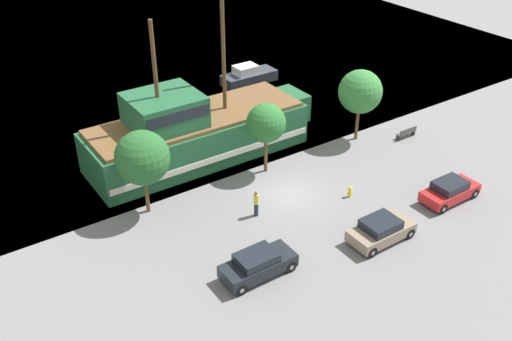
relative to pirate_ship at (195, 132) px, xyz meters
name	(u,v)px	position (x,y,z in m)	size (l,w,h in m)	color
ground_plane	(288,194)	(2.65, -7.72, -2.02)	(160.00, 160.00, 0.00)	slate
water_surface	(70,27)	(2.65, 36.28, -2.02)	(80.00, 80.00, 0.00)	#38667F
pirate_ship	(195,132)	(0.00, 0.00, 0.00)	(17.25, 5.44, 11.90)	#1E5633
moored_boat_dockside	(249,76)	(10.91, 9.57, -1.36)	(5.28, 2.02, 1.76)	#2D333D
parked_car_curb_front	(450,191)	(10.78, -14.14, -1.30)	(4.05, 1.78, 1.45)	#B21E1E
parked_car_curb_mid	(258,264)	(-3.50, -13.16, -1.29)	(4.16, 1.78, 1.47)	black
parked_car_curb_rear	(381,230)	(4.13, -14.67, -1.29)	(3.99, 1.93, 1.47)	#7F705B
fire_hydrant	(350,191)	(5.76, -10.24, -1.61)	(0.42, 0.25, 0.76)	yellow
bench_promenade_east	(407,133)	(14.97, -6.55, -1.58)	(1.75, 0.45, 0.85)	#4C4742
pedestrian_walking_near	(256,203)	(-0.48, -8.55, -1.11)	(0.32, 0.32, 1.79)	#232838
tree_row_east	(142,158)	(-5.85, -4.36, 1.85)	(3.35, 3.35, 5.56)	brown
tree_row_mideast	(266,123)	(3.07, -4.48, 1.70)	(2.70, 2.70, 5.09)	brown
tree_row_midwest	(360,92)	(11.60, -4.47, 1.91)	(3.28, 3.28, 5.58)	brown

